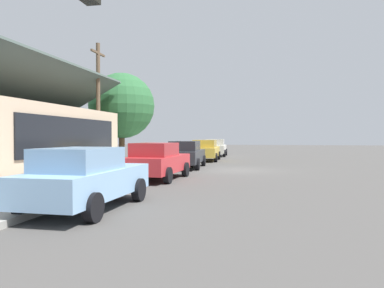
% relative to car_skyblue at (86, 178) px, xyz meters
% --- Properties ---
extents(ground_plane, '(120.00, 120.00, 0.00)m').
position_rel_car_skyblue_xyz_m(ground_plane, '(11.85, -2.78, -0.81)').
color(ground_plane, '#4C4947').
extents(sidewalk_curb, '(60.00, 4.20, 0.16)m').
position_rel_car_skyblue_xyz_m(sidewalk_curb, '(11.85, 2.82, -0.73)').
color(sidewalk_curb, '#A3A099').
rests_on(sidewalk_curb, ground).
extents(car_skyblue, '(4.48, 2.04, 1.59)m').
position_rel_car_skyblue_xyz_m(car_skyblue, '(0.00, 0.00, 0.00)').
color(car_skyblue, '#8CB7E0').
rests_on(car_skyblue, ground).
extents(car_cherry, '(4.48, 2.14, 1.59)m').
position_rel_car_skyblue_xyz_m(car_cherry, '(6.71, 0.06, 0.00)').
color(car_cherry, red).
rests_on(car_cherry, ground).
extents(car_charcoal, '(4.92, 2.10, 1.59)m').
position_rel_car_skyblue_xyz_m(car_charcoal, '(12.67, 0.03, 0.00)').
color(car_charcoal, '#2D3035').
rests_on(car_charcoal, ground).
extents(car_mustard, '(4.91, 2.19, 1.59)m').
position_rel_car_skyblue_xyz_m(car_mustard, '(19.20, -0.11, 0.00)').
color(car_mustard, gold).
rests_on(car_mustard, ground).
extents(car_ivory, '(4.53, 2.08, 1.59)m').
position_rel_car_skyblue_xyz_m(car_ivory, '(25.79, -0.09, 0.00)').
color(car_ivory, silver).
rests_on(car_ivory, ground).
extents(storefront_building, '(12.49, 8.21, 5.64)m').
position_rel_car_skyblue_xyz_m(storefront_building, '(9.10, 9.20, 1.04)').
color(storefront_building, '#CCB293').
rests_on(storefront_building, ground).
extents(shade_tree, '(4.92, 4.92, 6.62)m').
position_rel_car_skyblue_xyz_m(shade_tree, '(17.84, 6.06, 3.33)').
color(shade_tree, brown).
rests_on(shade_tree, ground).
extents(traffic_light_main, '(0.37, 2.79, 5.20)m').
position_rel_car_skyblue_xyz_m(traffic_light_main, '(-3.39, -0.24, 2.68)').
color(traffic_light_main, '#383833').
rests_on(traffic_light_main, ground).
extents(utility_pole_wooden, '(1.80, 0.24, 7.50)m').
position_rel_car_skyblue_xyz_m(utility_pole_wooden, '(12.40, 5.42, 3.12)').
color(utility_pole_wooden, brown).
rests_on(utility_pole_wooden, ground).
extents(fire_hydrant_red, '(0.22, 0.22, 0.71)m').
position_rel_car_skyblue_xyz_m(fire_hydrant_red, '(13.96, 1.42, -0.32)').
color(fire_hydrant_red, red).
rests_on(fire_hydrant_red, sidewalk_curb).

